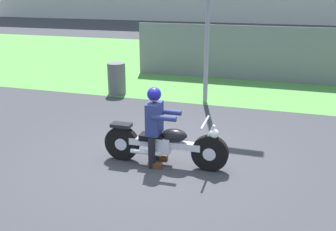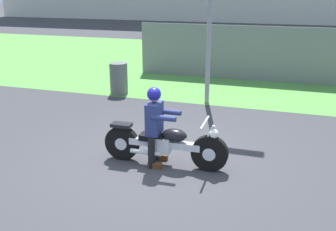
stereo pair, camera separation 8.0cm
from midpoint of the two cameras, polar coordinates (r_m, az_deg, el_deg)
name	(u,v)px [view 2 (the right image)]	position (r m, az deg, el deg)	size (l,w,h in m)	color
ground	(156,161)	(6.97, -1.52, -6.76)	(120.00, 120.00, 0.00)	#38383D
grass_verge	(236,64)	(16.03, 10.22, 7.56)	(60.00, 12.00, 0.01)	#549342
motorcycle_lead	(165,144)	(6.67, -0.14, -4.30)	(2.23, 0.66, 0.87)	black
rider_lead	(155,120)	(6.57, -1.54, -0.70)	(0.56, 0.48, 1.40)	black
trash_can	(119,78)	(11.28, -7.15, 5.49)	(0.51, 0.51, 0.91)	#595E5B
fence_segment	(240,53)	(13.16, 10.85, 9.14)	(7.00, 0.06, 1.80)	slate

